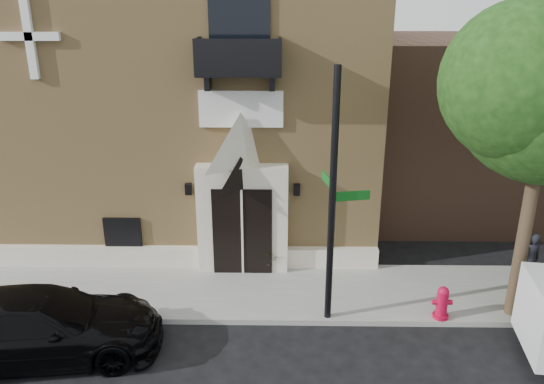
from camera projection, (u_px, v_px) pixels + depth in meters
The scene contains 8 objects.
ground at pixel (276, 325), 13.31m from camera, with size 120.00×120.00×0.00m, color black.
sidewalk at pixel (313, 292), 14.67m from camera, with size 42.00×3.00×0.15m, color gray.
church at pixel (196, 89), 19.23m from camera, with size 12.20×11.01×9.30m.
black_sedan at pixel (40, 325), 11.95m from camera, with size 2.21×5.43×1.58m, color black.
street_sign at pixel (333, 200), 12.37m from camera, with size 1.09×0.98×6.25m.
fire_hydrant at pixel (442, 303), 13.23m from camera, with size 0.50×0.40×0.87m.
planter at pixel (270, 260), 15.61m from camera, with size 0.58×0.50×0.65m, color #455A24.
pedestrian_near at pixel (530, 259), 14.65m from camera, with size 0.58×0.38×1.58m, color black.
Camera 1 is at (0.07, -11.35, 7.71)m, focal length 35.00 mm.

